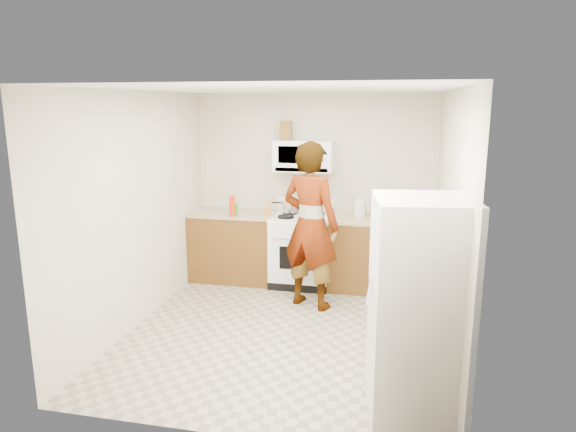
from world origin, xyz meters
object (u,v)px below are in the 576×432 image
(fridge, at_px, (418,308))
(gas_range, at_px, (302,249))
(kettle, at_px, (359,208))
(saucepan, at_px, (291,207))
(microwave, at_px, (304,156))
(person, at_px, (310,226))

(fridge, bearing_deg, gas_range, 109.84)
(kettle, height_order, saucepan, kettle)
(gas_range, distance_m, saucepan, 0.58)
(gas_range, distance_m, microwave, 1.22)
(kettle, bearing_deg, person, -106.34)
(microwave, height_order, kettle, microwave)
(microwave, relative_size, saucepan, 3.09)
(gas_range, relative_size, fridge, 0.66)
(microwave, bearing_deg, fridge, -63.22)
(person, bearing_deg, gas_range, -50.31)
(fridge, bearing_deg, person, 113.04)
(gas_range, distance_m, fridge, 3.02)
(person, height_order, fridge, person)
(kettle, distance_m, saucepan, 0.91)
(fridge, height_order, saucepan, fridge)
(gas_range, bearing_deg, fridge, -62.12)
(gas_range, relative_size, microwave, 1.49)
(person, height_order, saucepan, person)
(gas_range, height_order, saucepan, gas_range)
(microwave, height_order, saucepan, microwave)
(gas_range, xyz_separation_m, fridge, (1.40, -2.65, 0.36))
(microwave, distance_m, person, 1.14)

